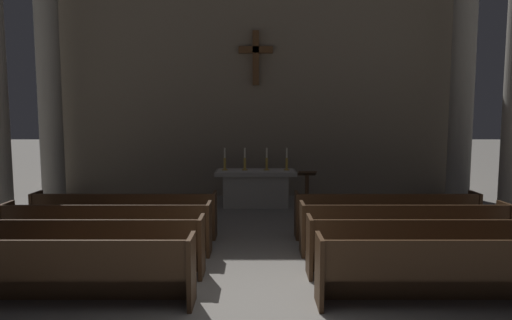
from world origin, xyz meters
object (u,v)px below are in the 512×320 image
at_px(pew_left_row_1, 53,271).
at_px(altar, 256,187).
at_px(pew_right_row_3, 404,229).
at_px(column_right_third, 462,89).
at_px(candlestick_inner_right, 267,163).
at_px(pew_right_row_1, 459,271).
at_px(column_left_third, 50,89).
at_px(candlestick_outer_left, 225,163).
at_px(pew_left_row_2, 85,247).
at_px(lectern, 307,195).
at_px(pew_right_row_4, 386,215).
at_px(pew_left_row_3, 108,229).
at_px(pew_left_row_4, 126,215).
at_px(candlestick_outer_right, 287,163).
at_px(candlestick_inner_left, 245,163).
at_px(pew_right_row_2, 427,247).

height_order(pew_left_row_1, altar, altar).
xyz_separation_m(pew_right_row_3, altar, (-2.67, 4.24, 0.06)).
bearing_deg(column_right_third, candlestick_inner_right, -175.71).
bearing_deg(column_right_third, pew_right_row_1, -114.39).
distance_m(column_left_third, altar, 6.37).
xyz_separation_m(column_left_third, candlestick_outer_left, (4.91, -0.41, -2.03)).
xyz_separation_m(pew_left_row_2, lectern, (3.94, 4.13, 0.07)).
relative_size(pew_right_row_1, altar, 1.69).
xyz_separation_m(pew_left_row_2, pew_right_row_4, (5.33, 2.17, 0.00)).
xyz_separation_m(pew_left_row_1, candlestick_outer_left, (1.82, 6.42, 0.73)).
bearing_deg(altar, pew_left_row_3, -122.14).
relative_size(pew_left_row_2, candlestick_inner_right, 6.03).
distance_m(pew_right_row_4, column_right_third, 5.47).
relative_size(pew_left_row_4, pew_right_row_1, 1.00).
height_order(candlestick_outer_left, candlestick_inner_right, same).
height_order(candlestick_outer_right, lectern, candlestick_outer_right).
relative_size(altar, candlestick_outer_left, 3.58).
distance_m(pew_left_row_1, pew_left_row_3, 2.17).
bearing_deg(pew_left_row_1, pew_right_row_4, 31.42).
height_order(pew_left_row_4, pew_right_row_1, same).
relative_size(pew_left_row_1, candlestick_inner_left, 6.03).
distance_m(pew_right_row_1, candlestick_outer_right, 6.71).
distance_m(column_right_third, candlestick_outer_right, 5.33).
bearing_deg(pew_right_row_2, pew_right_row_1, -90.00).
distance_m(pew_left_row_3, lectern, 4.98).
height_order(pew_left_row_3, pew_right_row_4, same).
bearing_deg(lectern, column_left_third, 167.11).
relative_size(column_right_third, candlestick_inner_left, 10.77).
distance_m(pew_left_row_2, candlestick_outer_right, 6.43).
bearing_deg(candlestick_inner_right, pew_left_row_2, -119.10).
distance_m(pew_left_row_1, candlestick_outer_right, 7.35).
xyz_separation_m(column_left_third, candlestick_inner_right, (6.06, -0.41, -2.03)).
bearing_deg(altar, pew_right_row_4, -49.82).
distance_m(pew_right_row_2, column_right_third, 7.08).
height_order(pew_left_row_4, altar, altar).
bearing_deg(pew_right_row_3, pew_right_row_2, -90.00).
bearing_deg(pew_right_row_3, altar, 122.14).
bearing_deg(candlestick_outer_right, candlestick_inner_right, 180.00).
bearing_deg(candlestick_inner_right, candlestick_inner_left, 180.00).
bearing_deg(column_left_third, pew_right_row_4, -22.94).
bearing_deg(candlestick_inner_right, pew_right_row_2, -66.06).
bearing_deg(pew_right_row_1, candlestick_outer_left, 118.73).
distance_m(pew_left_row_2, candlestick_inner_right, 6.14).
relative_size(pew_right_row_2, altar, 1.69).
height_order(pew_right_row_2, candlestick_outer_right, candlestick_outer_right).
relative_size(column_right_third, candlestick_outer_right, 10.77).
bearing_deg(column_right_third, candlestick_outer_right, -175.23).
bearing_deg(pew_left_row_2, pew_right_row_1, -11.51).
bearing_deg(column_left_third, candlestick_inner_left, -4.29).
xyz_separation_m(pew_left_row_3, candlestick_inner_right, (2.97, 4.24, 0.73)).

